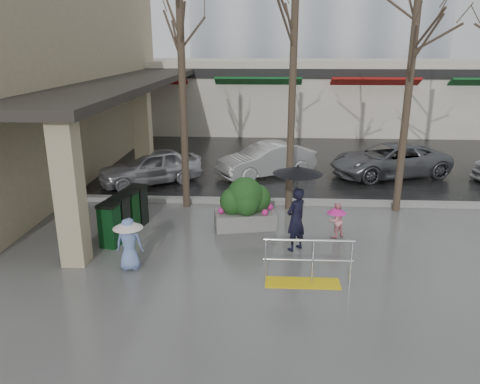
# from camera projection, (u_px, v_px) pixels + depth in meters

# --- Properties ---
(ground) EXTENTS (120.00, 120.00, 0.00)m
(ground) POSITION_uv_depth(u_px,v_px,m) (245.00, 257.00, 11.23)
(ground) COLOR #51514F
(ground) RESTS_ON ground
(street_asphalt) EXTENTS (120.00, 36.00, 0.01)m
(street_asphalt) POSITION_uv_depth(u_px,v_px,m) (260.00, 118.00, 32.16)
(street_asphalt) COLOR black
(street_asphalt) RESTS_ON ground
(curb) EXTENTS (120.00, 0.30, 0.15)m
(curb) POSITION_uv_depth(u_px,v_px,m) (250.00, 201.00, 15.01)
(curb) COLOR gray
(curb) RESTS_ON ground
(near_building) EXTENTS (6.00, 18.00, 8.00)m
(near_building) POSITION_uv_depth(u_px,v_px,m) (23.00, 68.00, 18.12)
(near_building) COLOR tan
(near_building) RESTS_ON ground
(canopy_slab) EXTENTS (2.80, 18.00, 0.25)m
(canopy_slab) POSITION_uv_depth(u_px,v_px,m) (130.00, 78.00, 18.00)
(canopy_slab) COLOR #2D2823
(canopy_slab) RESTS_ON pillar_front
(pillar_front) EXTENTS (0.55, 0.55, 3.50)m
(pillar_front) POSITION_uv_depth(u_px,v_px,m) (69.00, 192.00, 10.44)
(pillar_front) COLOR tan
(pillar_front) RESTS_ON ground
(pillar_back) EXTENTS (0.55, 0.55, 3.50)m
(pillar_back) POSITION_uv_depth(u_px,v_px,m) (143.00, 136.00, 16.62)
(pillar_back) COLOR tan
(pillar_back) RESTS_ON ground
(storefront_row) EXTENTS (34.00, 6.74, 4.00)m
(storefront_row) POSITION_uv_depth(u_px,v_px,m) (293.00, 95.00, 27.60)
(storefront_row) COLOR beige
(storefront_row) RESTS_ON ground
(handrail) EXTENTS (1.90, 0.50, 1.03)m
(handrail) POSITION_uv_depth(u_px,v_px,m) (306.00, 268.00, 9.90)
(handrail) COLOR yellow
(handrail) RESTS_ON ground
(tree_west) EXTENTS (3.20, 3.20, 6.80)m
(tree_west) POSITION_uv_depth(u_px,v_px,m) (181.00, 37.00, 13.22)
(tree_west) COLOR #382B21
(tree_west) RESTS_ON ground
(tree_midwest) EXTENTS (3.20, 3.20, 7.00)m
(tree_midwest) POSITION_uv_depth(u_px,v_px,m) (294.00, 31.00, 13.00)
(tree_midwest) COLOR #382B21
(tree_midwest) RESTS_ON ground
(tree_mideast) EXTENTS (3.20, 3.20, 6.50)m
(tree_mideast) POSITION_uv_depth(u_px,v_px,m) (413.00, 45.00, 12.94)
(tree_mideast) COLOR #382B21
(tree_mideast) RESTS_ON ground
(woman) EXTENTS (1.20, 1.20, 2.19)m
(woman) POSITION_uv_depth(u_px,v_px,m) (297.00, 199.00, 11.27)
(woman) COLOR black
(woman) RESTS_ON ground
(child_pink) EXTENTS (0.58, 0.55, 0.95)m
(child_pink) POSITION_uv_depth(u_px,v_px,m) (336.00, 218.00, 12.26)
(child_pink) COLOR pink
(child_pink) RESTS_ON ground
(child_blue) EXTENTS (0.67, 0.67, 1.22)m
(child_blue) POSITION_uv_depth(u_px,v_px,m) (129.00, 240.00, 10.46)
(child_blue) COLOR #6B83BE
(child_blue) RESTS_ON ground
(planter) EXTENTS (1.79, 1.14, 1.45)m
(planter) POSITION_uv_depth(u_px,v_px,m) (245.00, 204.00, 12.88)
(planter) COLOR slate
(planter) RESTS_ON ground
(news_boxes) EXTENTS (0.84, 2.08, 1.13)m
(news_boxes) POSITION_uv_depth(u_px,v_px,m) (125.00, 214.00, 12.43)
(news_boxes) COLOR #0E3E1A
(news_boxes) RESTS_ON ground
(car_a) EXTENTS (3.94, 3.17, 1.26)m
(car_a) POSITION_uv_depth(u_px,v_px,m) (150.00, 167.00, 17.00)
(car_a) COLOR #B2B2B8
(car_a) RESTS_ON ground
(car_b) EXTENTS (3.96, 3.12, 1.26)m
(car_b) POSITION_uv_depth(u_px,v_px,m) (267.00, 160.00, 18.01)
(car_b) COLOR silver
(car_b) RESTS_ON ground
(car_c) EXTENTS (4.95, 3.35, 1.26)m
(car_c) POSITION_uv_depth(u_px,v_px,m) (389.00, 160.00, 17.94)
(car_c) COLOR #595C60
(car_c) RESTS_ON ground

